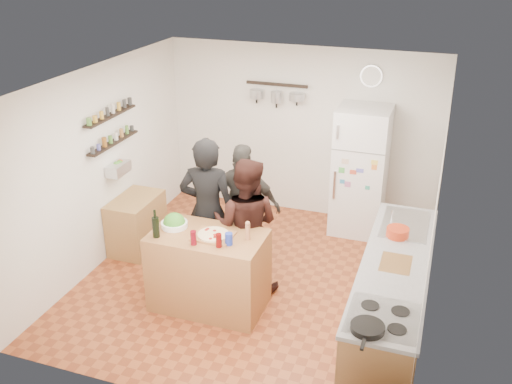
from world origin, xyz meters
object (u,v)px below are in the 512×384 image
at_px(wine_bottle, 156,227).
at_px(side_table, 137,223).
at_px(red_bowl, 398,232).
at_px(fridge, 360,171).
at_px(person_center, 246,226).
at_px(prep_island, 209,270).
at_px(salad_bowl, 174,224).
at_px(counter_run, 391,301).
at_px(person_left, 208,211).
at_px(salt_canister, 229,239).
at_px(pepper_mill, 248,232).
at_px(person_back, 244,206).
at_px(skillet, 368,328).
at_px(wall_clock, 371,76).

bearing_deg(wine_bottle, side_table, 130.17).
bearing_deg(red_bowl, fridge, 111.62).
xyz_separation_m(person_center, red_bowl, (1.69, 0.13, 0.15)).
bearing_deg(prep_island, fridge, 62.25).
height_order(prep_island, salad_bowl, salad_bowl).
distance_m(prep_island, fridge, 2.73).
height_order(salad_bowl, wine_bottle, wine_bottle).
height_order(salad_bowl, counter_run, salad_bowl).
distance_m(wine_bottle, person_left, 0.81).
distance_m(red_bowl, fridge, 1.90).
height_order(wine_bottle, salt_canister, wine_bottle).
bearing_deg(person_left, red_bowl, 172.66).
bearing_deg(person_center, side_table, -17.24).
xyz_separation_m(wine_bottle, counter_run, (2.50, 0.31, -0.58)).
bearing_deg(wine_bottle, person_left, 70.07).
distance_m(prep_island, pepper_mill, 0.70).
xyz_separation_m(salad_bowl, fridge, (1.67, 2.34, -0.04)).
bearing_deg(fridge, person_back, -131.54).
xyz_separation_m(person_center, skillet, (1.64, -1.57, 0.12)).
distance_m(prep_island, wine_bottle, 0.79).
bearing_deg(counter_run, wine_bottle, -173.05).
bearing_deg(red_bowl, pepper_mill, -159.28).
bearing_deg(salt_canister, wall_clock, 71.39).
relative_size(person_left, counter_run, 0.69).
bearing_deg(pepper_mill, wall_clock, 73.20).
xyz_separation_m(skillet, fridge, (-0.65, 3.47, -0.05)).
xyz_separation_m(salad_bowl, wall_clock, (1.67, 2.67, 1.21)).
bearing_deg(prep_island, wine_bottle, -156.25).
relative_size(pepper_mill, side_table, 0.21).
relative_size(person_left, person_center, 1.11).
bearing_deg(side_table, prep_island, -31.74).
bearing_deg(counter_run, person_center, 166.88).
bearing_deg(wall_clock, pepper_mill, -106.80).
bearing_deg(salad_bowl, wine_bottle, -106.50).
distance_m(salad_bowl, salt_canister, 0.74).
height_order(salt_canister, skillet, salt_canister).
bearing_deg(pepper_mill, person_back, 112.83).
bearing_deg(counter_run, side_table, 166.87).
bearing_deg(side_table, counter_run, -13.13).
xyz_separation_m(counter_run, wall_clock, (-0.75, 2.63, 1.70)).
distance_m(wine_bottle, fridge, 3.14).
bearing_deg(salt_canister, counter_run, 6.86).
relative_size(prep_island, salt_canister, 9.42).
distance_m(salt_canister, fridge, 2.68).
xyz_separation_m(salad_bowl, counter_run, (2.42, 0.04, -0.49)).
bearing_deg(salad_bowl, person_back, 64.42).
bearing_deg(prep_island, pepper_mill, 6.34).
relative_size(wine_bottle, counter_run, 0.09).
bearing_deg(person_back, counter_run, 150.89).
xyz_separation_m(salad_bowl, pepper_mill, (0.87, 0.00, 0.06)).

